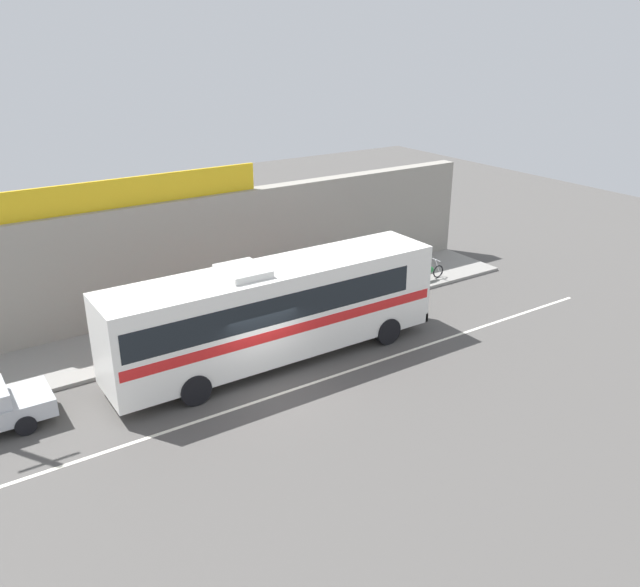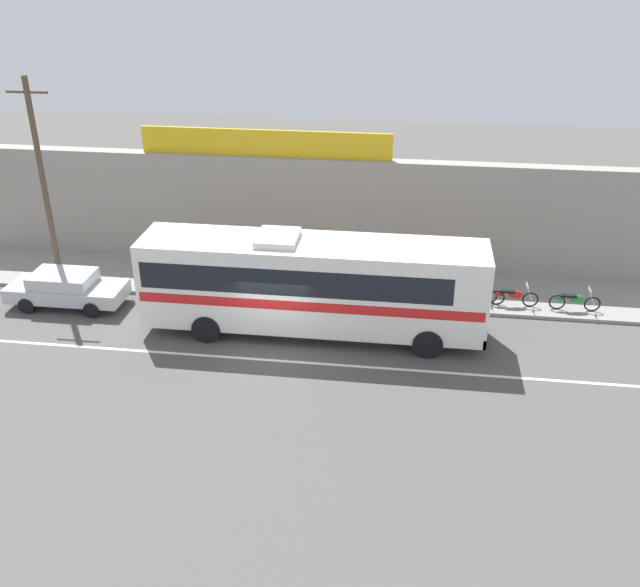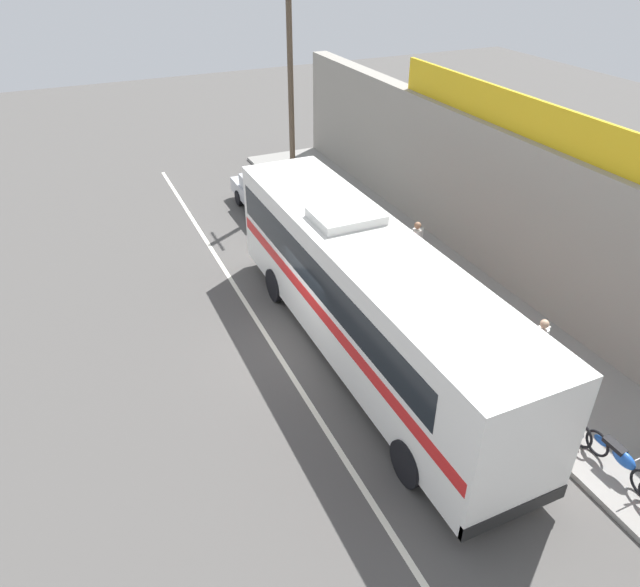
# 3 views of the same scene
# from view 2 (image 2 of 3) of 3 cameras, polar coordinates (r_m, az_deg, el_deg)

# --- Properties ---
(ground_plane) EXTENTS (70.00, 70.00, 0.00)m
(ground_plane) POSITION_cam_2_polar(r_m,az_deg,el_deg) (25.27, -3.68, -4.38)
(ground_plane) COLOR #4F4C49
(sidewalk_slab) EXTENTS (30.00, 3.60, 0.14)m
(sidewalk_slab) POSITION_cam_2_polar(r_m,az_deg,el_deg) (29.74, -1.79, 0.86)
(sidewalk_slab) COLOR gray
(sidewalk_slab) RESTS_ON ground_plane
(storefront_facade) EXTENTS (30.00, 0.70, 4.80)m
(storefront_facade) POSITION_cam_2_polar(r_m,az_deg,el_deg) (30.78, -1.21, 6.51)
(storefront_facade) COLOR gray
(storefront_facade) RESTS_ON ground_plane
(storefront_billboard) EXTENTS (10.53, 0.12, 1.10)m
(storefront_billboard) POSITION_cam_2_polar(r_m,az_deg,el_deg) (30.18, -4.40, 11.90)
(storefront_billboard) COLOR gold
(storefront_billboard) RESTS_ON storefront_facade
(road_center_stripe) EXTENTS (30.00, 0.14, 0.01)m
(road_center_stripe) POSITION_cam_2_polar(r_m,az_deg,el_deg) (24.60, -4.03, -5.33)
(road_center_stripe) COLOR silver
(road_center_stripe) RESTS_ON ground_plane
(intercity_bus) EXTENTS (12.20, 2.60, 3.78)m
(intercity_bus) POSITION_cam_2_polar(r_m,az_deg,el_deg) (25.25, -0.80, 0.98)
(intercity_bus) COLOR white
(intercity_bus) RESTS_ON ground_plane
(parked_car) EXTENTS (4.53, 1.85, 1.37)m
(parked_car) POSITION_cam_2_polar(r_m,az_deg,el_deg) (29.47, -19.61, 0.41)
(parked_car) COLOR #B7BABF
(parked_car) RESTS_ON ground_plane
(utility_pole) EXTENTS (1.60, 0.22, 8.37)m
(utility_pole) POSITION_cam_2_polar(r_m,az_deg,el_deg) (29.86, -21.22, 8.23)
(utility_pole) COLOR brown
(utility_pole) RESTS_ON sidewalk_slab
(motorcycle_red) EXTENTS (1.82, 0.56, 0.94)m
(motorcycle_red) POSITION_cam_2_polar(r_m,az_deg,el_deg) (28.43, 12.13, 0.08)
(motorcycle_red) COLOR black
(motorcycle_red) RESTS_ON sidewalk_slab
(motorcycle_orange) EXTENTS (1.89, 0.56, 0.94)m
(motorcycle_orange) POSITION_cam_2_polar(r_m,az_deg,el_deg) (28.53, 15.16, -0.19)
(motorcycle_orange) COLOR black
(motorcycle_orange) RESTS_ON sidewalk_slab
(motorcycle_green) EXTENTS (1.92, 0.56, 0.94)m
(motorcycle_green) POSITION_cam_2_polar(r_m,az_deg,el_deg) (28.88, 19.65, -0.52)
(motorcycle_green) COLOR black
(motorcycle_green) RESTS_ON sidewalk_slab
(motorcycle_black) EXTENTS (1.84, 0.56, 0.94)m
(motorcycle_black) POSITION_cam_2_polar(r_m,az_deg,el_deg) (28.22, 9.03, 0.15)
(motorcycle_black) COLOR black
(motorcycle_black) RESTS_ON sidewalk_slab
(pedestrian_near_shop) EXTENTS (0.30, 0.48, 1.64)m
(pedestrian_near_shop) POSITION_cam_2_polar(r_m,az_deg,el_deg) (29.10, 12.61, 1.81)
(pedestrian_near_shop) COLOR black
(pedestrian_near_shop) RESTS_ON sidewalk_slab
(pedestrian_by_curb) EXTENTS (0.30, 0.48, 1.73)m
(pedestrian_by_curb) POSITION_cam_2_polar(r_m,az_deg,el_deg) (29.47, -5.91, 2.80)
(pedestrian_by_curb) COLOR black
(pedestrian_by_curb) RESTS_ON sidewalk_slab
(pedestrian_far_left) EXTENTS (0.30, 0.48, 1.71)m
(pedestrian_far_left) POSITION_cam_2_polar(r_m,az_deg,el_deg) (28.62, 5.72, 2.03)
(pedestrian_far_left) COLOR navy
(pedestrian_far_left) RESTS_ON sidewalk_slab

